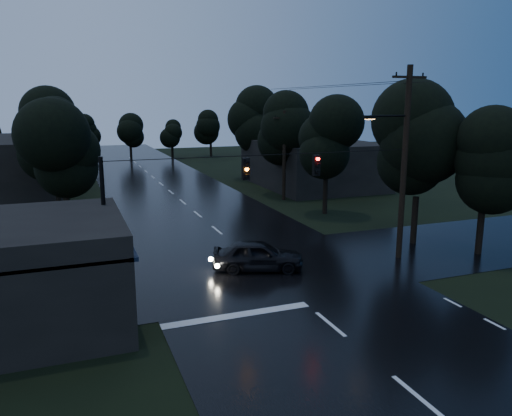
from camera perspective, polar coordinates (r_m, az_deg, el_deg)
ground at (r=15.78m, az=17.92°, el=-19.83°), size 160.00×160.00×0.00m
main_road at (r=42.00m, az=-8.36°, el=0.65°), size 12.00×120.00×0.02m
cross_street at (r=25.28m, az=0.68°, el=-6.86°), size 60.00×9.00×0.02m
building_far_right at (r=50.13m, az=6.39°, el=5.09°), size 10.00×14.00×4.40m
building_far_left at (r=50.84m, az=-26.66°, el=4.32°), size 10.00×16.00×5.00m
utility_pole_main at (r=26.88m, az=16.45°, el=5.29°), size 3.50×0.30×10.00m
utility_pole_far at (r=42.11m, az=3.24°, el=6.13°), size 2.00×0.30×7.50m
anchor_pole_left at (r=21.91m, az=-16.87°, el=-2.19°), size 0.18×0.18×6.00m
span_signals at (r=23.39m, az=2.90°, el=4.79°), size 15.00×0.37×1.12m
tree_corner_near at (r=29.97m, az=18.21°, el=7.24°), size 4.48×4.48×9.44m
tree_corner_far at (r=29.17m, az=24.89°, el=5.13°), size 3.92×3.92×8.26m
tree_left_a at (r=32.38m, az=-21.24°, el=6.00°), size 3.92×3.92×8.26m
tree_left_b at (r=40.34m, az=-22.15°, el=7.50°), size 4.20×4.20×8.85m
tree_left_c at (r=50.32m, az=-22.69°, el=8.61°), size 4.48×4.48×9.44m
tree_right_a at (r=36.92m, az=8.10°, el=7.92°), size 4.20×4.20×8.85m
tree_right_b at (r=44.30m, az=3.76°, el=9.16°), size 4.48×4.48×9.44m
tree_right_c at (r=53.75m, az=-0.14°, el=10.08°), size 4.76×4.76×10.03m
car at (r=24.75m, az=0.23°, el=-5.43°), size 4.81×3.19×1.52m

